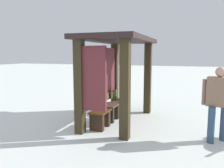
{
  "coord_description": "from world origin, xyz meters",
  "views": [
    {
      "loc": [
        -5.72,
        -1.92,
        1.83
      ],
      "look_at": [
        -0.11,
        0.15,
        1.04
      ],
      "focal_mm": 36.47,
      "sensor_mm": 36.0,
      "label": 1
    }
  ],
  "objects_px": {
    "bus_shelter": "(113,62)",
    "bench_right_inside": "(118,105)",
    "bench_left_inside": "(100,117)",
    "person_walking": "(219,98)",
    "bench_center_inside": "(110,110)"
  },
  "relations": [
    {
      "from": "bus_shelter",
      "to": "bench_right_inside",
      "type": "bearing_deg",
      "value": 9.2
    },
    {
      "from": "bench_left_inside",
      "to": "bench_right_inside",
      "type": "height_order",
      "value": "bench_left_inside"
    },
    {
      "from": "person_walking",
      "to": "bench_center_inside",
      "type": "bearing_deg",
      "value": 75.91
    },
    {
      "from": "bus_shelter",
      "to": "bench_center_inside",
      "type": "relative_size",
      "value": 3.87
    },
    {
      "from": "person_walking",
      "to": "bench_right_inside",
      "type": "bearing_deg",
      "value": 62.55
    },
    {
      "from": "bench_right_inside",
      "to": "bus_shelter",
      "type": "bearing_deg",
      "value": -170.8
    },
    {
      "from": "bench_left_inside",
      "to": "bench_center_inside",
      "type": "distance_m",
      "value": 0.71
    },
    {
      "from": "bench_center_inside",
      "to": "bench_right_inside",
      "type": "bearing_deg",
      "value": -0.01
    },
    {
      "from": "bench_center_inside",
      "to": "bench_left_inside",
      "type": "bearing_deg",
      "value": 179.94
    },
    {
      "from": "bus_shelter",
      "to": "bench_right_inside",
      "type": "height_order",
      "value": "bus_shelter"
    },
    {
      "from": "bus_shelter",
      "to": "person_walking",
      "type": "distance_m",
      "value": 2.69
    },
    {
      "from": "bench_center_inside",
      "to": "bench_right_inside",
      "type": "height_order",
      "value": "bench_center_inside"
    },
    {
      "from": "bus_shelter",
      "to": "person_walking",
      "type": "relative_size",
      "value": 1.81
    },
    {
      "from": "bench_left_inside",
      "to": "bench_right_inside",
      "type": "distance_m",
      "value": 1.42
    },
    {
      "from": "bus_shelter",
      "to": "person_walking",
      "type": "xyz_separation_m",
      "value": [
        -0.6,
        -2.53,
        -0.69
      ]
    }
  ]
}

